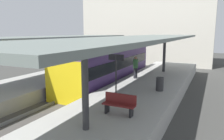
{
  "coord_description": "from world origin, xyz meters",
  "views": [
    {
      "loc": [
        7.73,
        -10.96,
        4.4
      ],
      "look_at": [
        0.89,
        3.33,
        1.6
      ],
      "focal_mm": 34.52,
      "sensor_mm": 36.0,
      "label": 1
    }
  ],
  "objects_px": {
    "platform_bench": "(120,103)",
    "passenger_mid_platform": "(136,67)",
    "platform_sign": "(116,65)",
    "commuter_train": "(109,65)",
    "litter_bin": "(160,84)"
  },
  "relations": [
    {
      "from": "platform_bench",
      "to": "passenger_mid_platform",
      "type": "distance_m",
      "value": 7.27
    },
    {
      "from": "platform_sign",
      "to": "platform_bench",
      "type": "bearing_deg",
      "value": -62.71
    },
    {
      "from": "platform_bench",
      "to": "platform_sign",
      "type": "relative_size",
      "value": 0.63
    },
    {
      "from": "commuter_train",
      "to": "passenger_mid_platform",
      "type": "relative_size",
      "value": 7.2
    },
    {
      "from": "commuter_train",
      "to": "platform_bench",
      "type": "xyz_separation_m",
      "value": [
        4.3,
        -7.64,
        -0.26
      ]
    },
    {
      "from": "passenger_mid_platform",
      "to": "platform_bench",
      "type": "bearing_deg",
      "value": -75.78
    },
    {
      "from": "platform_bench",
      "to": "platform_sign",
      "type": "distance_m",
      "value": 3.27
    },
    {
      "from": "commuter_train",
      "to": "platform_sign",
      "type": "bearing_deg",
      "value": -59.49
    },
    {
      "from": "platform_sign",
      "to": "litter_bin",
      "type": "xyz_separation_m",
      "value": [
        2.06,
        1.66,
        -1.22
      ]
    },
    {
      "from": "platform_sign",
      "to": "litter_bin",
      "type": "relative_size",
      "value": 2.76
    },
    {
      "from": "litter_bin",
      "to": "platform_bench",
      "type": "bearing_deg",
      "value": -98.56
    },
    {
      "from": "commuter_train",
      "to": "platform_sign",
      "type": "distance_m",
      "value": 5.78
    },
    {
      "from": "commuter_train",
      "to": "platform_sign",
      "type": "height_order",
      "value": "commuter_train"
    },
    {
      "from": "platform_sign",
      "to": "passenger_mid_platform",
      "type": "xyz_separation_m",
      "value": [
        -0.38,
        4.32,
        -0.78
      ]
    },
    {
      "from": "commuter_train",
      "to": "passenger_mid_platform",
      "type": "distance_m",
      "value": 2.59
    }
  ]
}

